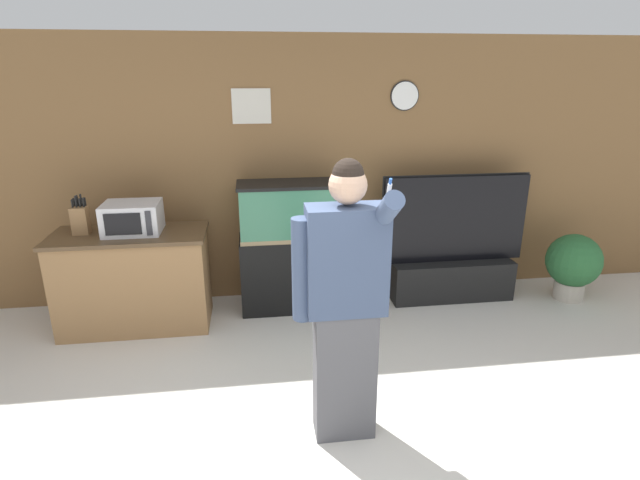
{
  "coord_description": "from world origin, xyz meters",
  "views": [
    {
      "loc": [
        -0.43,
        -2.06,
        2.26
      ],
      "look_at": [
        0.06,
        1.47,
        1.05
      ],
      "focal_mm": 28.0,
      "sensor_mm": 36.0,
      "label": 1
    }
  ],
  "objects_px": {
    "person_standing": "(344,302)",
    "potted_plant": "(573,263)",
    "counter_island": "(134,280)",
    "microwave": "(132,218)",
    "knife_block": "(80,220)",
    "aquarium_on_stand": "(292,247)",
    "tv_on_stand": "(451,263)"
  },
  "relations": [
    {
      "from": "person_standing",
      "to": "potted_plant",
      "type": "xyz_separation_m",
      "value": [
        2.71,
        1.69,
        -0.55
      ]
    },
    {
      "from": "counter_island",
      "to": "potted_plant",
      "type": "relative_size",
      "value": 1.94
    },
    {
      "from": "microwave",
      "to": "knife_block",
      "type": "distance_m",
      "value": 0.44
    },
    {
      "from": "person_standing",
      "to": "counter_island",
      "type": "bearing_deg",
      "value": 133.67
    },
    {
      "from": "counter_island",
      "to": "microwave",
      "type": "bearing_deg",
      "value": 21.23
    },
    {
      "from": "counter_island",
      "to": "person_standing",
      "type": "distance_m",
      "value": 2.4
    },
    {
      "from": "microwave",
      "to": "potted_plant",
      "type": "relative_size",
      "value": 0.69
    },
    {
      "from": "person_standing",
      "to": "potted_plant",
      "type": "distance_m",
      "value": 3.24
    },
    {
      "from": "aquarium_on_stand",
      "to": "person_standing",
      "type": "distance_m",
      "value": 1.93
    },
    {
      "from": "tv_on_stand",
      "to": "potted_plant",
      "type": "distance_m",
      "value": 1.24
    },
    {
      "from": "counter_island",
      "to": "tv_on_stand",
      "type": "bearing_deg",
      "value": 3.7
    },
    {
      "from": "microwave",
      "to": "tv_on_stand",
      "type": "bearing_deg",
      "value": 3.42
    },
    {
      "from": "person_standing",
      "to": "potted_plant",
      "type": "bearing_deg",
      "value": 31.94
    },
    {
      "from": "knife_block",
      "to": "aquarium_on_stand",
      "type": "height_order",
      "value": "aquarium_on_stand"
    },
    {
      "from": "knife_block",
      "to": "potted_plant",
      "type": "bearing_deg",
      "value": -0.66
    },
    {
      "from": "tv_on_stand",
      "to": "potted_plant",
      "type": "relative_size",
      "value": 2.17
    },
    {
      "from": "counter_island",
      "to": "knife_block",
      "type": "height_order",
      "value": "knife_block"
    },
    {
      "from": "potted_plant",
      "to": "counter_island",
      "type": "bearing_deg",
      "value": 179.8
    },
    {
      "from": "aquarium_on_stand",
      "to": "tv_on_stand",
      "type": "relative_size",
      "value": 0.84
    },
    {
      "from": "counter_island",
      "to": "aquarium_on_stand",
      "type": "bearing_deg",
      "value": 7.45
    },
    {
      "from": "microwave",
      "to": "aquarium_on_stand",
      "type": "xyz_separation_m",
      "value": [
        1.41,
        0.17,
        -0.4
      ]
    },
    {
      "from": "counter_island",
      "to": "potted_plant",
      "type": "height_order",
      "value": "counter_island"
    },
    {
      "from": "knife_block",
      "to": "person_standing",
      "type": "height_order",
      "value": "person_standing"
    },
    {
      "from": "microwave",
      "to": "aquarium_on_stand",
      "type": "distance_m",
      "value": 1.48
    },
    {
      "from": "microwave",
      "to": "potted_plant",
      "type": "xyz_separation_m",
      "value": [
        4.29,
        -0.03,
        -0.65
      ]
    },
    {
      "from": "aquarium_on_stand",
      "to": "potted_plant",
      "type": "distance_m",
      "value": 2.89
    },
    {
      "from": "person_standing",
      "to": "tv_on_stand",
      "type": "bearing_deg",
      "value": 52.09
    },
    {
      "from": "counter_island",
      "to": "microwave",
      "type": "relative_size",
      "value": 2.79
    },
    {
      "from": "aquarium_on_stand",
      "to": "tv_on_stand",
      "type": "height_order",
      "value": "tv_on_stand"
    },
    {
      "from": "tv_on_stand",
      "to": "person_standing",
      "type": "bearing_deg",
      "value": -127.91
    },
    {
      "from": "counter_island",
      "to": "aquarium_on_stand",
      "type": "height_order",
      "value": "aquarium_on_stand"
    },
    {
      "from": "counter_island",
      "to": "potted_plant",
      "type": "bearing_deg",
      "value": -0.2
    }
  ]
}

